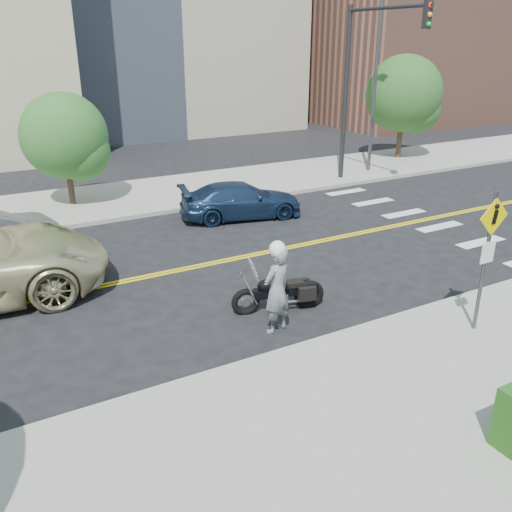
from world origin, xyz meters
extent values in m
plane|color=black|center=(0.00, 0.00, 0.00)|extent=(120.00, 120.00, 0.00)
cube|color=#9E9B91|center=(0.00, -7.50, 0.07)|extent=(60.00, 5.00, 0.15)
cube|color=#9E9B91|center=(0.00, 7.50, 0.07)|extent=(60.00, 5.00, 0.15)
cube|color=#8C5947|center=(26.00, 20.00, 6.00)|extent=(14.00, 12.00, 12.00)
cylinder|color=#4C4C51|center=(12.00, 6.50, 4.15)|extent=(0.16, 0.16, 8.00)
cylinder|color=black|center=(10.00, 6.00, 3.65)|extent=(0.20, 0.20, 7.00)
cylinder|color=black|center=(10.00, 3.80, 6.95)|extent=(0.14, 4.40, 0.14)
cube|color=black|center=(10.00, 1.80, 6.65)|extent=(0.28, 0.18, 0.90)
cylinder|color=#4C4C51|center=(4.20, -6.30, 1.65)|extent=(0.08, 0.08, 3.00)
cube|color=#F9D800|center=(4.20, -6.33, 2.65)|extent=(0.78, 0.03, 0.78)
cube|color=white|center=(4.20, -6.33, 1.90)|extent=(0.35, 0.03, 0.45)
imported|color=#A9A9AE|center=(0.58, -4.13, 0.98)|extent=(0.82, 0.66, 1.96)
sphere|color=white|center=(0.58, -4.13, 1.90)|extent=(0.35, 0.35, 0.35)
imported|color=navy|center=(3.63, 3.38, 0.62)|extent=(4.56, 2.60, 1.24)
cylinder|color=#382619|center=(-1.34, 7.50, 1.71)|extent=(0.22, 0.22, 3.42)
sphere|color=#26601E|center=(-1.34, 7.50, 2.67)|extent=(3.08, 3.08, 3.08)
cylinder|color=#382619|center=(15.30, 8.10, 2.14)|extent=(0.26, 0.26, 4.28)
sphere|color=#24541A|center=(15.30, 8.10, 3.34)|extent=(3.78, 3.78, 3.78)
camera|label=1|loc=(-4.79, -12.93, 5.90)|focal=38.00mm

